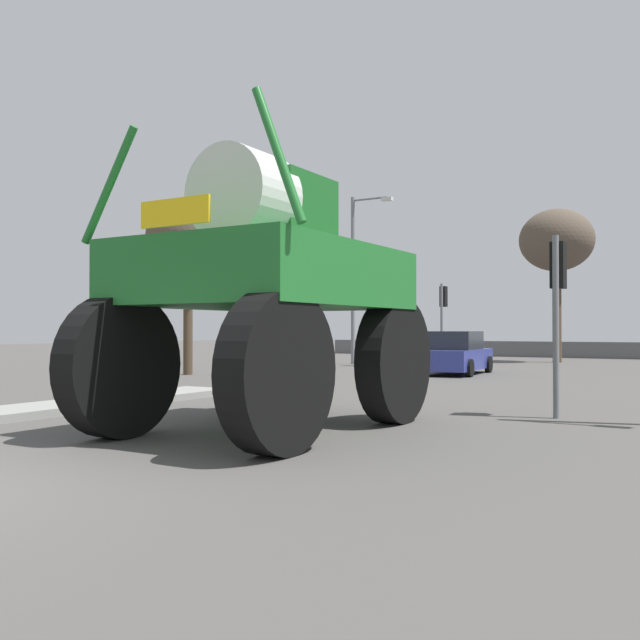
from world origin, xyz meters
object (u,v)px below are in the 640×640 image
(bare_tree_far_center, at_px, (557,242))
(traffic_signal_near_right, at_px, (558,286))
(oversize_sprayer, at_px, (267,292))
(streetlight_far_left, at_px, (356,270))
(traffic_signal_far_left, at_px, (443,307))
(bare_tree_left, at_px, (188,237))
(traffic_signal_near_left, at_px, (165,286))
(sedan_ahead, at_px, (455,354))
(traffic_signal_far_right, at_px, (390,303))

(bare_tree_far_center, bearing_deg, traffic_signal_near_right, -78.19)
(oversize_sprayer, distance_m, bare_tree_far_center, 25.91)
(streetlight_far_left, relative_size, bare_tree_far_center, 1.03)
(streetlight_far_left, bearing_deg, traffic_signal_far_left, -12.27)
(oversize_sprayer, xyz_separation_m, bare_tree_far_center, (-0.92, 25.63, 3.65))
(traffic_signal_far_left, bearing_deg, traffic_signal_near_right, -62.18)
(traffic_signal_near_right, relative_size, streetlight_far_left, 0.43)
(oversize_sprayer, height_order, bare_tree_left, bare_tree_left)
(bare_tree_left, relative_size, bare_tree_far_center, 0.83)
(traffic_signal_near_left, bearing_deg, traffic_signal_far_left, 82.11)
(sedan_ahead, xyz_separation_m, traffic_signal_far_right, (-4.17, 3.49, 2.01))
(streetlight_far_left, distance_m, bare_tree_left, 9.69)
(oversize_sprayer, xyz_separation_m, traffic_signal_near_right, (3.60, 3.97, 0.20))
(traffic_signal_far_left, relative_size, bare_tree_left, 0.56)
(sedan_ahead, xyz_separation_m, streetlight_far_left, (-6.30, 4.49, 3.57))
(traffic_signal_far_right, xyz_separation_m, streetlight_far_left, (-2.13, 0.99, 1.57))
(traffic_signal_near_left, height_order, bare_tree_left, bare_tree_left)
(sedan_ahead, relative_size, bare_tree_far_center, 0.57)
(traffic_signal_near_left, relative_size, traffic_signal_far_right, 0.98)
(traffic_signal_near_left, xyz_separation_m, bare_tree_left, (-4.22, 5.66, 2.15))
(sedan_ahead, xyz_separation_m, bare_tree_far_center, (1.20, 10.96, 5.10))
(traffic_signal_far_left, distance_m, bare_tree_left, 10.80)
(traffic_signal_near_right, bearing_deg, bare_tree_left, 157.56)
(traffic_signal_far_left, bearing_deg, traffic_signal_near_left, -97.89)
(traffic_signal_near_left, distance_m, traffic_signal_near_right, 9.47)
(traffic_signal_near_left, height_order, traffic_signal_far_left, traffic_signal_near_left)
(sedan_ahead, bearing_deg, traffic_signal_far_left, 22.90)
(traffic_signal_far_right, bearing_deg, streetlight_far_left, 155.06)
(traffic_signal_far_left, height_order, bare_tree_far_center, bare_tree_far_center)
(sedan_ahead, bearing_deg, bare_tree_left, 118.61)
(oversize_sprayer, xyz_separation_m, traffic_signal_near_left, (-5.86, 3.96, 0.51))
(traffic_signal_far_right, relative_size, bare_tree_far_center, 0.50)
(traffic_signal_far_left, distance_m, streetlight_far_left, 4.97)
(traffic_signal_near_right, distance_m, bare_tree_far_center, 22.40)
(oversize_sprayer, height_order, traffic_signal_near_left, oversize_sprayer)
(oversize_sprayer, bearing_deg, bare_tree_far_center, 1.96)
(traffic_signal_near_left, height_order, traffic_signal_near_right, traffic_signal_near_left)
(oversize_sprayer, xyz_separation_m, sedan_ahead, (-2.13, 14.67, -1.45))
(sedan_ahead, relative_size, traffic_signal_near_right, 1.29)
(traffic_signal_near_left, xyz_separation_m, traffic_signal_far_right, (-0.44, 14.20, 0.05))
(traffic_signal_far_right, bearing_deg, oversize_sprayer, -70.88)
(streetlight_far_left, bearing_deg, traffic_signal_far_right, -24.94)
(traffic_signal_far_right, height_order, bare_tree_far_center, bare_tree_far_center)
(traffic_signal_far_left, relative_size, traffic_signal_far_right, 0.93)
(traffic_signal_far_left, distance_m, bare_tree_far_center, 8.68)
(traffic_signal_near_left, bearing_deg, bare_tree_far_center, 77.17)
(traffic_signal_far_left, xyz_separation_m, bare_tree_left, (-6.19, -8.55, 2.30))
(oversize_sprayer, relative_size, streetlight_far_left, 0.73)
(oversize_sprayer, height_order, traffic_signal_near_right, oversize_sprayer)
(oversize_sprayer, relative_size, sedan_ahead, 1.33)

